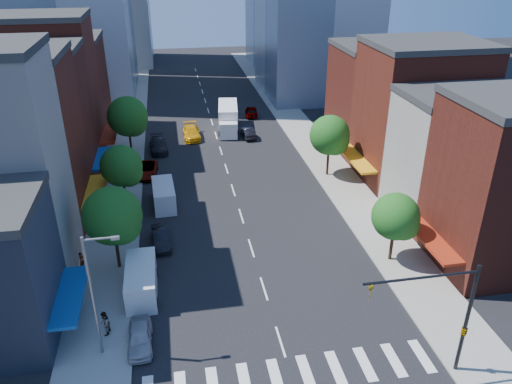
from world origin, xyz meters
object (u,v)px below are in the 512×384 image
(traffic_car_far, at_px, (251,111))
(traffic_car_oncoming, at_px, (248,132))
(parked_car_front, at_px, (140,337))
(pedestrian_far, at_px, (105,324))
(parked_car_rear, at_px, (158,145))
(taxi, at_px, (191,132))
(cargo_van_far, at_px, (164,196))
(pedestrian_near, at_px, (82,261))
(box_truck, at_px, (228,119))
(parked_car_third, at_px, (147,170))
(parked_car_second, at_px, (161,238))
(cargo_van_near, at_px, (141,281))

(traffic_car_far, bearing_deg, traffic_car_oncoming, 84.76)
(parked_car_front, bearing_deg, pedestrian_far, 149.20)
(parked_car_rear, distance_m, taxi, 6.24)
(parked_car_rear, height_order, taxi, taxi)
(taxi, distance_m, pedestrian_far, 39.79)
(parked_car_rear, height_order, cargo_van_far, cargo_van_far)
(traffic_car_oncoming, relative_size, pedestrian_near, 2.75)
(box_truck, bearing_deg, parked_car_front, -98.30)
(traffic_car_oncoming, height_order, box_truck, box_truck)
(taxi, xyz_separation_m, traffic_car_oncoming, (7.86, -1.16, -0.11))
(parked_car_third, relative_size, parked_car_rear, 0.94)
(parked_car_second, relative_size, parked_car_rear, 0.80)
(box_truck, bearing_deg, pedestrian_near, -109.86)
(taxi, bearing_deg, pedestrian_far, -102.58)
(taxi, height_order, pedestrian_near, pedestrian_near)
(parked_car_rear, relative_size, taxi, 0.96)
(box_truck, relative_size, pedestrian_far, 4.98)
(parked_car_third, height_order, pedestrian_far, pedestrian_far)
(parked_car_front, xyz_separation_m, parked_car_second, (1.55, 12.70, 0.02))
(parked_car_front, xyz_separation_m, taxi, (6.01, 40.26, 0.12))
(pedestrian_far, bearing_deg, box_truck, 173.61)
(cargo_van_near, bearing_deg, pedestrian_far, -119.57)
(traffic_car_far, bearing_deg, parked_car_second, 75.50)
(parked_car_front, bearing_deg, cargo_van_far, 83.50)
(parked_car_rear, bearing_deg, box_truck, 29.48)
(parked_car_front, distance_m, pedestrian_near, 11.03)
(traffic_car_far, height_order, box_truck, box_truck)
(parked_car_second, distance_m, traffic_car_far, 38.74)
(parked_car_rear, distance_m, pedestrian_far, 34.89)
(traffic_car_far, relative_size, pedestrian_near, 2.91)
(parked_car_third, relative_size, pedestrian_far, 2.75)
(traffic_car_oncoming, height_order, traffic_car_far, traffic_car_far)
(traffic_car_oncoming, distance_m, pedestrian_far, 41.08)
(parked_car_second, relative_size, traffic_car_far, 0.96)
(cargo_van_near, relative_size, traffic_car_far, 1.25)
(cargo_van_far, bearing_deg, cargo_van_near, -100.44)
(taxi, distance_m, traffic_car_oncoming, 7.94)
(taxi, bearing_deg, cargo_van_far, -101.94)
(parked_car_front, height_order, parked_car_rear, parked_car_rear)
(parked_car_front, xyz_separation_m, traffic_car_far, (16.01, 48.64, 0.08))
(traffic_car_oncoming, bearing_deg, parked_car_third, 33.54)
(parked_car_second, relative_size, pedestrian_far, 2.36)
(traffic_car_far, xyz_separation_m, box_truck, (-4.45, -5.85, 0.93))
(cargo_van_near, bearing_deg, parked_car_rear, 87.07)
(traffic_car_far, distance_m, pedestrian_near, 44.14)
(taxi, bearing_deg, cargo_van_near, -100.23)
(parked_car_front, height_order, parked_car_third, parked_car_third)
(pedestrian_near, bearing_deg, parked_car_third, 8.25)
(traffic_car_oncoming, bearing_deg, box_truck, -62.22)
(taxi, bearing_deg, parked_car_front, -98.87)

